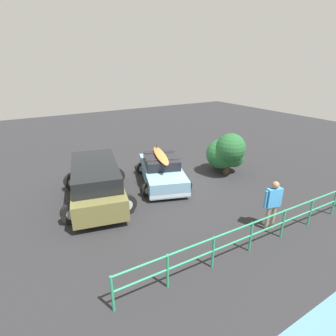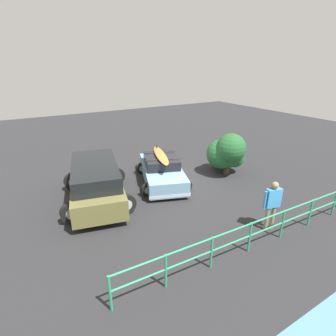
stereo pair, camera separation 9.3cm
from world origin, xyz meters
TOP-DOWN VIEW (x-y plane):
  - ground_plane at (0.00, 0.00)m, footprint 44.00×44.00m
  - sedan_car at (0.48, -0.34)m, footprint 3.15×4.59m
  - suv_car at (3.81, -0.06)m, footprint 3.41×5.17m
  - person_bystander at (-0.82, 5.13)m, footprint 0.70×0.32m
  - railing_fence at (-0.02, 5.65)m, footprint 10.38×0.39m
  - bush_near_left at (-3.03, 0.48)m, footprint 2.32×2.45m

SIDE VIEW (x-z plane):
  - ground_plane at x=0.00m, z-range -0.02..0.00m
  - sedan_car at x=0.48m, z-range -0.17..1.40m
  - railing_fence at x=-0.02m, z-range 0.17..1.22m
  - suv_car at x=3.81m, z-range 0.04..1.75m
  - person_bystander at x=-0.82m, z-range 0.19..2.03m
  - bush_near_left at x=-3.03m, z-range 0.02..2.33m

